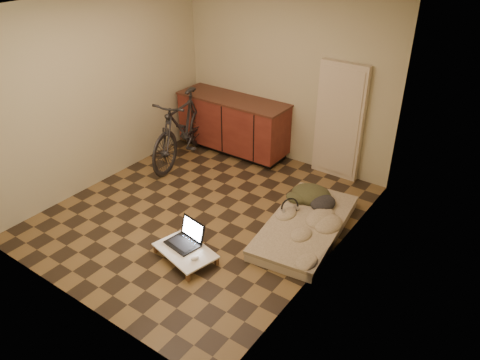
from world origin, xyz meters
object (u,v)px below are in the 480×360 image
Objects in this scene: futon at (305,226)px; laptop at (186,239)px; bicycle at (183,125)px; lap_desk at (185,251)px.

laptop reaches higher than futon.
bicycle is 2.37m from laptop.
bicycle reaches higher than lap_desk.
bicycle is 2.34× the size of lap_desk.
laptop is at bearing 140.28° from lap_desk.
lap_desk is (-0.87, -1.25, 0.03)m from futon.
laptop reaches higher than lap_desk.
bicycle is 2.52m from lap_desk.
laptop is (-0.95, -1.14, 0.09)m from futon.
lap_desk is at bearing -132.23° from futon.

